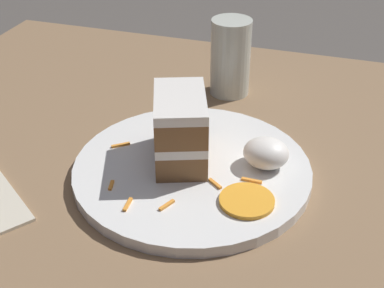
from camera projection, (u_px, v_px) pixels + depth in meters
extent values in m
plane|color=#4C4742|center=(147.00, 197.00, 0.67)|extent=(6.00, 6.00, 0.00)
cube|color=#846647|center=(146.00, 189.00, 0.67)|extent=(0.92, 0.92, 0.03)
cylinder|color=white|center=(192.00, 170.00, 0.67)|extent=(0.30, 0.30, 0.01)
cube|color=brown|center=(181.00, 148.00, 0.67)|extent=(0.09, 0.12, 0.03)
cube|color=white|center=(180.00, 133.00, 0.65)|extent=(0.09, 0.12, 0.01)
cube|color=brown|center=(180.00, 117.00, 0.64)|extent=(0.09, 0.12, 0.03)
cube|color=white|center=(180.00, 101.00, 0.63)|extent=(0.09, 0.12, 0.01)
ellipsoid|color=white|center=(266.00, 153.00, 0.65)|extent=(0.06, 0.05, 0.04)
cylinder|color=orange|center=(247.00, 201.00, 0.60)|extent=(0.06, 0.06, 0.01)
cube|color=orange|center=(111.00, 185.00, 0.62)|extent=(0.01, 0.02, 0.00)
cube|color=orange|center=(252.00, 180.00, 0.63)|extent=(0.02, 0.00, 0.00)
cube|color=orange|center=(167.00, 205.00, 0.59)|extent=(0.01, 0.02, 0.00)
cube|color=orange|center=(198.00, 119.00, 0.76)|extent=(0.02, 0.02, 0.00)
cube|color=orange|center=(215.00, 183.00, 0.63)|extent=(0.02, 0.02, 0.00)
cube|color=orange|center=(121.00, 145.00, 0.70)|extent=(0.02, 0.02, 0.00)
cube|color=orange|center=(128.00, 204.00, 0.60)|extent=(0.01, 0.02, 0.00)
cylinder|color=beige|center=(230.00, 57.00, 0.83)|extent=(0.06, 0.06, 0.12)
cylinder|color=silver|center=(230.00, 80.00, 0.85)|extent=(0.05, 0.05, 0.04)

